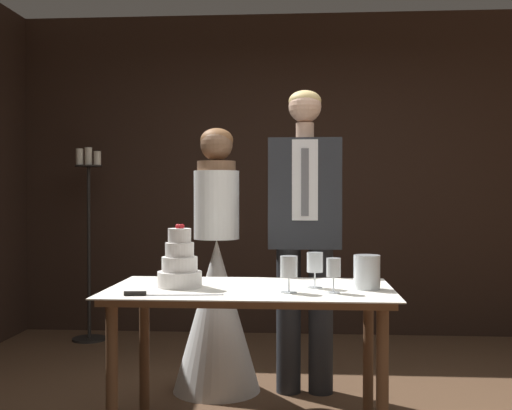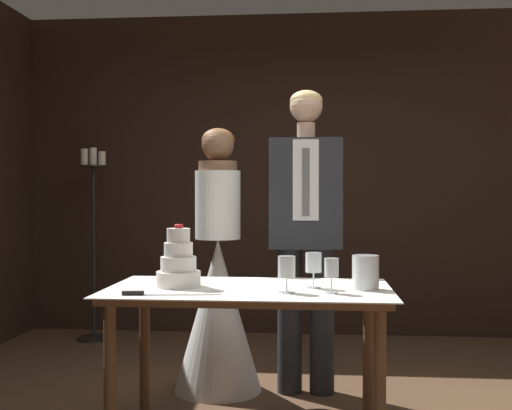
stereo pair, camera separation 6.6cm
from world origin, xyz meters
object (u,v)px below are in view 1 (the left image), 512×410
object	(u,v)px
wine_glass_near	(334,269)
wine_glass_middle	(290,268)
cake_table	(250,305)
wine_glass_far	(315,263)
tiered_cake	(180,265)
cake_knife	(155,294)
hurricane_candle	(367,273)
groom	(305,224)
bride	(217,295)
candle_stand	(89,242)

from	to	relation	value
wine_glass_near	wine_glass_middle	size ratio (longest dim) A/B	0.95
cake_table	wine_glass_far	size ratio (longest dim) A/B	7.98
tiered_cake	cake_knife	xyz separation A→B (m)	(-0.06, -0.27, -0.10)
wine_glass_far	hurricane_candle	distance (m)	0.26
wine_glass_middle	hurricane_candle	xyz separation A→B (m)	(0.37, 0.14, -0.04)
hurricane_candle	groom	xyz separation A→B (m)	(-0.30, 0.78, 0.20)
cake_knife	wine_glass_far	size ratio (longest dim) A/B	2.57
wine_glass_near	wine_glass_far	distance (m)	0.18
cake_table	wine_glass_far	bearing A→B (deg)	1.87
cake_table	bride	world-z (taller)	bride
hurricane_candle	bride	bearing A→B (deg)	136.95
cake_table	cake_knife	world-z (taller)	cake_knife
cake_knife	bride	size ratio (longest dim) A/B	0.28
groom	candle_stand	xyz separation A→B (m)	(-1.78, 1.28, -0.21)
wine_glass_near	wine_glass_far	size ratio (longest dim) A/B	0.94
wine_glass_far	hurricane_candle	size ratio (longest dim) A/B	1.06
wine_glass_middle	groom	bearing A→B (deg)	85.39
wine_glass_middle	bride	world-z (taller)	bride
hurricane_candle	candle_stand	bearing A→B (deg)	135.24
wine_glass_near	hurricane_candle	world-z (taller)	hurricane_candle
wine_glass_near	wine_glass_middle	world-z (taller)	wine_glass_middle
tiered_cake	wine_glass_near	xyz separation A→B (m)	(0.75, -0.14, 0.00)
wine_glass_middle	candle_stand	world-z (taller)	candle_stand
wine_glass_middle	candle_stand	distance (m)	2.79
cake_table	hurricane_candle	world-z (taller)	hurricane_candle
cake_table	wine_glass_middle	size ratio (longest dim) A/B	8.09
tiered_cake	wine_glass_far	size ratio (longest dim) A/B	1.79
tiered_cake	hurricane_candle	world-z (taller)	tiered_cake
cake_table	tiered_cake	xyz separation A→B (m)	(-0.35, -0.01, 0.20)
wine_glass_middle	wine_glass_far	bearing A→B (deg)	53.10
groom	wine_glass_middle	bearing A→B (deg)	-94.61
groom	candle_stand	world-z (taller)	groom
wine_glass_near	groom	world-z (taller)	groom
cake_table	candle_stand	size ratio (longest dim) A/B	0.87
tiered_cake	wine_glass_near	size ratio (longest dim) A/B	1.91
bride	groom	size ratio (longest dim) A/B	0.88
bride	candle_stand	size ratio (longest dim) A/B	1.01
bride	candle_stand	bearing A→B (deg)	134.14
candle_stand	groom	bearing A→B (deg)	-35.65
hurricane_candle	groom	bearing A→B (deg)	110.77
cake_table	wine_glass_near	distance (m)	0.47
wine_glass_middle	hurricane_candle	world-z (taller)	wine_glass_middle
cake_table	groom	distance (m)	0.90
wine_glass_far	candle_stand	xyz separation A→B (m)	(-1.83, 2.04, -0.06)
bride	cake_knife	bearing A→B (deg)	-97.82
cake_knife	candle_stand	distance (m)	2.58
wine_glass_near	tiered_cake	bearing A→B (deg)	169.42
cake_table	hurricane_candle	size ratio (longest dim) A/B	8.43
cake_table	wine_glass_far	xyz separation A→B (m)	(0.32, 0.01, 0.21)
cake_knife	groom	size ratio (longest dim) A/B	0.24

